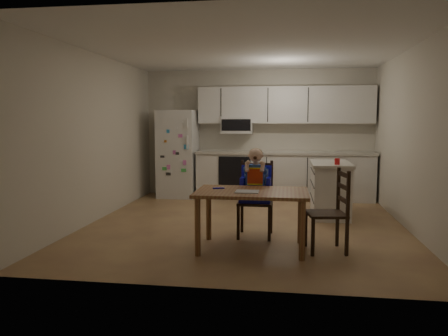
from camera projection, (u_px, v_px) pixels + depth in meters
name	position (u px, v px, depth m)	size (l,w,h in m)	color
room	(249.00, 137.00, 6.70)	(4.52, 5.01, 2.51)	#885D40
refrigerator	(178.00, 154.00, 8.61)	(0.72, 0.70, 1.70)	silver
kitchen_run	(283.00, 153.00, 8.40)	(3.37, 0.62, 2.15)	silver
kitchen_island	(330.00, 189.00, 6.92)	(0.60, 1.15, 0.85)	silver
red_cup	(337.00, 161.00, 6.52)	(0.08, 0.08, 0.10)	red
dining_table	(252.00, 199.00, 5.06)	(1.29, 0.83, 0.69)	brown
napkin	(247.00, 192.00, 4.96)	(0.26, 0.23, 0.01)	#AAAAAF
toddler_spoon	(218.00, 188.00, 5.20)	(0.02, 0.02, 0.12)	#1717D4
chair_booster	(256.00, 183.00, 5.65)	(0.44, 0.44, 1.15)	black
chair_side	(334.00, 205.00, 4.99)	(0.48, 0.48, 0.95)	black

